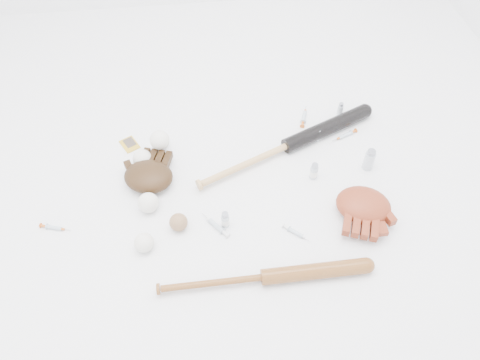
{
  "coord_description": "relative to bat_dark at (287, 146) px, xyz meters",
  "views": [
    {
      "loc": [
        -0.11,
        -1.17,
        1.53
      ],
      "look_at": [
        0.04,
        0.02,
        0.06
      ],
      "focal_mm": 35.0,
      "sensor_mm": 36.0,
      "label": 1
    }
  ],
  "objects": [
    {
      "name": "baseball_left",
      "position": [
        -0.62,
        -0.43,
        0.0
      ],
      "size": [
        0.07,
        0.07,
        0.07
      ],
      "primitive_type": "sphere",
      "color": "white",
      "rests_on": "ground"
    },
    {
      "name": "trading_card",
      "position": [
        -0.69,
        0.12,
        -0.03
      ],
      "size": [
        0.1,
        0.11,
        0.0
      ],
      "primitive_type": "cube",
      "rotation": [
        0.0,
        0.0,
        0.49
      ],
      "color": "#BA9022",
      "rests_on": "ground"
    },
    {
      "name": "syringe_4",
      "position": [
        0.28,
        0.06,
        -0.03
      ],
      "size": [
        0.15,
        0.08,
        0.02
      ],
      "primitive_type": null,
      "rotation": [
        0.0,
        0.0,
        3.55
      ],
      "color": "#ADBCC6",
      "rests_on": "ground"
    },
    {
      "name": "vial_2",
      "position": [
        0.08,
        -0.16,
        0.01
      ],
      "size": [
        0.03,
        0.03,
        0.08
      ],
      "primitive_type": "cylinder",
      "color": "silver",
      "rests_on": "ground"
    },
    {
      "name": "baseball_upper",
      "position": [
        -0.63,
        -0.01,
        0.01
      ],
      "size": [
        0.08,
        0.08,
        0.08
      ],
      "primitive_type": "sphere",
      "color": "white",
      "rests_on": "ground"
    },
    {
      "name": "vial_0",
      "position": [
        0.15,
        0.05,
        -0.0
      ],
      "size": [
        0.02,
        0.02,
        0.06
      ],
      "primitive_type": "cylinder",
      "color": "silver",
      "rests_on": "ground"
    },
    {
      "name": "glove_dark",
      "position": [
        -0.6,
        -0.11,
        0.01
      ],
      "size": [
        0.31,
        0.31,
        0.09
      ],
      "primitive_type": null,
      "rotation": [
        0.0,
        0.0,
        -0.32
      ],
      "color": "#301D0D",
      "rests_on": "ground"
    },
    {
      "name": "syringe_2",
      "position": [
        0.12,
        0.2,
        -0.02
      ],
      "size": [
        0.08,
        0.16,
        0.02
      ],
      "primitive_type": null,
      "rotation": [
        0.0,
        0.0,
        1.23
      ],
      "color": "#ADBCC6",
      "rests_on": "ground"
    },
    {
      "name": "vial_3",
      "position": [
        0.33,
        -0.14,
        0.02
      ],
      "size": [
        0.04,
        0.04,
        0.1
      ],
      "primitive_type": "cylinder",
      "color": "silver",
      "rests_on": "ground"
    },
    {
      "name": "baseball_aged",
      "position": [
        -0.49,
        -0.35,
        0.0
      ],
      "size": [
        0.07,
        0.07,
        0.07
      ],
      "primitive_type": "sphere",
      "color": "#8F6845",
      "rests_on": "ground"
    },
    {
      "name": "vial_1",
      "position": [
        0.29,
        0.21,
        -0.0
      ],
      "size": [
        0.03,
        0.03,
        0.07
      ],
      "primitive_type": "cylinder",
      "color": "silver",
      "rests_on": "ground"
    },
    {
      "name": "bat_wood",
      "position": [
        -0.2,
        -0.62,
        -0.01
      ],
      "size": [
        0.8,
        0.06,
        0.06
      ],
      "primitive_type": null,
      "rotation": [
        0.0,
        0.0,
        0.0
      ],
      "color": "brown",
      "rests_on": "ground"
    },
    {
      "name": "syringe_0",
      "position": [
        -0.97,
        -0.3,
        -0.03
      ],
      "size": [
        0.14,
        0.06,
        0.02
      ],
      "primitive_type": null,
      "rotation": [
        0.0,
        0.0,
        -0.31
      ],
      "color": "#ADBCC6",
      "rests_on": "ground"
    },
    {
      "name": "syringe_1",
      "position": [
        -0.35,
        -0.36,
        -0.02
      ],
      "size": [
        0.12,
        0.15,
        0.02
      ],
      "primitive_type": null,
      "rotation": [
        0.0,
        0.0,
        2.23
      ],
      "color": "#ADBCC6",
      "rests_on": "ground"
    },
    {
      "name": "syringe_3",
      "position": [
        -0.05,
        -0.43,
        -0.03
      ],
      "size": [
        0.12,
        0.11,
        0.02
      ],
      "primitive_type": null,
      "rotation": [
        0.0,
        0.0,
        -0.74
      ],
      "color": "#ADBCC6",
      "rests_on": "ground"
    },
    {
      "name": "vial_4",
      "position": [
        -0.31,
        -0.36,
        0.01
      ],
      "size": [
        0.03,
        0.03,
        0.08
      ],
      "primitive_type": "cylinder",
      "color": "silver",
      "rests_on": "ground"
    },
    {
      "name": "glove_tan",
      "position": [
        0.23,
        -0.36,
        0.01
      ],
      "size": [
        0.33,
        0.33,
        0.09
      ],
      "primitive_type": null,
      "rotation": [
        0.0,
        0.0,
        2.76
      ],
      "color": "maroon",
      "rests_on": "ground"
    },
    {
      "name": "bat_dark",
      "position": [
        0.0,
        0.0,
        0.0
      ],
      "size": [
        0.88,
        0.44,
        0.07
      ],
      "primitive_type": null,
      "rotation": [
        0.0,
        0.0,
        0.41
      ],
      "color": "black",
      "rests_on": "ground"
    },
    {
      "name": "baseball_mid",
      "position": [
        -0.6,
        -0.25,
        0.01
      ],
      "size": [
        0.08,
        0.08,
        0.08
      ],
      "primitive_type": "sphere",
      "color": "white",
      "rests_on": "ground"
    },
    {
      "name": "baseball_on_pedestal",
      "position": [
        -0.55,
        0.05,
        0.05
      ],
      "size": [
        0.08,
        0.08,
        0.08
      ],
      "primitive_type": "sphere",
      "color": "white",
      "rests_on": "pedestal"
    },
    {
      "name": "pedestal",
      "position": [
        -0.55,
        0.05,
        -0.01
      ],
      "size": [
        0.08,
        0.08,
        0.04
      ],
      "primitive_type": "cube",
      "rotation": [
        0.0,
        0.0,
        -0.05
      ],
      "color": "white",
      "rests_on": "ground"
    }
  ]
}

